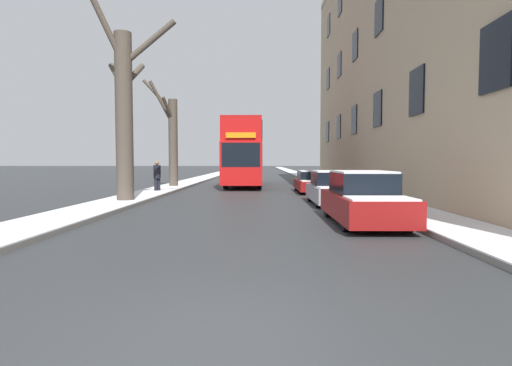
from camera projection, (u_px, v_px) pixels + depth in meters
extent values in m
plane|color=#303335|center=(211.00, 344.00, 3.90)|extent=(320.00, 320.00, 0.00)
cube|color=slate|center=(220.00, 174.00, 56.89)|extent=(2.03, 130.00, 0.13)
cube|color=white|center=(220.00, 173.00, 56.89)|extent=(2.01, 130.00, 0.03)
cube|color=slate|center=(297.00, 174.00, 56.74)|extent=(2.03, 130.00, 0.13)
cube|color=white|center=(297.00, 173.00, 56.74)|extent=(2.01, 130.00, 0.03)
cube|color=tan|center=(445.00, 38.00, 22.84)|extent=(9.00, 35.40, 17.68)
cube|color=black|center=(496.00, 56.00, 10.18)|extent=(0.08, 1.40, 1.80)
cube|color=black|center=(417.00, 92.00, 15.36)|extent=(0.08, 1.40, 1.80)
cube|color=black|center=(378.00, 109.00, 20.54)|extent=(0.08, 1.40, 1.80)
cube|color=black|center=(354.00, 120.00, 25.73)|extent=(0.08, 1.40, 1.80)
cube|color=black|center=(339.00, 127.00, 30.91)|extent=(0.08, 1.40, 1.80)
cube|color=black|center=(328.00, 132.00, 36.10)|extent=(0.08, 1.40, 1.80)
cube|color=black|center=(379.00, 16.00, 20.29)|extent=(0.08, 1.40, 1.80)
cube|color=black|center=(355.00, 46.00, 25.48)|extent=(0.08, 1.40, 1.80)
cube|color=black|center=(339.00, 65.00, 30.66)|extent=(0.08, 1.40, 1.80)
cube|color=black|center=(328.00, 79.00, 35.84)|extent=(0.08, 1.40, 1.80)
cube|color=black|center=(340.00, 3.00, 30.41)|extent=(0.08, 1.40, 1.80)
cube|color=black|center=(329.00, 26.00, 35.59)|extent=(0.08, 1.40, 1.80)
cylinder|color=#4C4238|center=(124.00, 119.00, 16.79)|extent=(0.72, 0.72, 7.16)
cylinder|color=#4C4238|center=(133.00, 76.00, 17.46)|extent=(0.60, 1.76, 1.39)
cylinder|color=#4C4238|center=(117.00, 76.00, 17.31)|extent=(1.25, 1.50, 1.39)
cylinder|color=#4C4238|center=(149.00, 43.00, 16.69)|extent=(2.31, 0.43, 2.01)
cylinder|color=#4C4238|center=(107.00, 28.00, 16.25)|extent=(1.40, 1.04, 2.77)
cylinder|color=#4C4238|center=(173.00, 144.00, 26.71)|extent=(0.60, 0.60, 5.93)
cylinder|color=#4C4238|center=(162.00, 103.00, 26.15)|extent=(1.54, 1.13, 2.81)
cylinder|color=#4C4238|center=(165.00, 107.00, 27.12)|extent=(1.55, 1.34, 2.01)
cylinder|color=#4C4238|center=(168.00, 109.00, 26.02)|extent=(0.61, 1.37, 1.51)
cylinder|color=#4C4238|center=(158.00, 96.00, 26.57)|extent=(2.08, 0.24, 2.25)
cube|color=red|center=(245.00, 163.00, 29.52)|extent=(2.55, 11.60, 2.65)
cube|color=red|center=(245.00, 135.00, 29.41)|extent=(2.50, 11.37, 1.44)
cube|color=#B31212|center=(245.00, 125.00, 29.37)|extent=(2.50, 11.37, 0.12)
cube|color=black|center=(245.00, 156.00, 29.49)|extent=(2.58, 10.21, 1.38)
cube|color=black|center=(245.00, 134.00, 29.41)|extent=(2.58, 10.21, 1.10)
cube|color=black|center=(241.00, 155.00, 23.72)|extent=(2.30, 0.06, 1.45)
cube|color=orange|center=(241.00, 135.00, 23.65)|extent=(1.79, 0.05, 0.32)
cylinder|color=black|center=(226.00, 181.00, 26.12)|extent=(0.30, 1.03, 1.03)
cylinder|color=black|center=(260.00, 181.00, 26.09)|extent=(0.30, 1.03, 1.03)
cylinder|color=black|center=(233.00, 177.00, 32.84)|extent=(0.30, 1.03, 1.03)
cylinder|color=black|center=(260.00, 177.00, 32.81)|extent=(0.30, 1.03, 1.03)
cube|color=maroon|center=(363.00, 206.00, 11.46)|extent=(1.80, 4.45, 0.68)
cube|color=black|center=(362.00, 183.00, 11.60)|extent=(1.54, 2.23, 0.61)
cube|color=white|center=(362.00, 172.00, 11.59)|extent=(1.51, 2.12, 0.05)
cube|color=white|center=(380.00, 198.00, 9.86)|extent=(1.62, 1.16, 0.04)
cylinder|color=black|center=(346.00, 218.00, 10.15)|extent=(0.20, 0.67, 0.67)
cylinder|color=black|center=(408.00, 219.00, 10.12)|extent=(0.20, 0.67, 0.67)
cylinder|color=black|center=(328.00, 207.00, 12.81)|extent=(0.20, 0.67, 0.67)
cylinder|color=black|center=(377.00, 207.00, 12.79)|extent=(0.20, 0.67, 0.67)
cube|color=#9EA3AD|center=(332.00, 193.00, 16.61)|extent=(1.71, 4.24, 0.61)
cube|color=black|center=(331.00, 179.00, 16.75)|extent=(1.47, 2.12, 0.57)
cube|color=white|center=(331.00, 171.00, 16.73)|extent=(1.43, 2.02, 0.06)
cube|color=white|center=(339.00, 188.00, 15.09)|extent=(1.54, 1.11, 0.04)
cylinder|color=black|center=(318.00, 200.00, 15.36)|extent=(0.20, 0.61, 0.61)
cylinder|color=black|center=(357.00, 200.00, 15.34)|extent=(0.20, 0.61, 0.61)
cylinder|color=black|center=(310.00, 195.00, 17.90)|extent=(0.20, 0.61, 0.61)
cylinder|color=black|center=(343.00, 195.00, 17.88)|extent=(0.20, 0.61, 0.61)
cube|color=maroon|center=(312.00, 185.00, 23.04)|extent=(1.79, 4.47, 0.55)
cube|color=black|center=(312.00, 176.00, 23.19)|extent=(1.54, 2.23, 0.49)
cube|color=white|center=(312.00, 171.00, 23.18)|extent=(1.50, 2.12, 0.06)
cube|color=white|center=(316.00, 181.00, 21.44)|extent=(1.61, 1.17, 0.05)
cylinder|color=black|center=(301.00, 188.00, 21.72)|extent=(0.20, 0.68, 0.68)
cylinder|color=black|center=(330.00, 188.00, 21.70)|extent=(0.20, 0.68, 0.68)
cylinder|color=black|center=(297.00, 185.00, 24.40)|extent=(0.20, 0.68, 0.68)
cylinder|color=black|center=(322.00, 185.00, 24.38)|extent=(0.20, 0.68, 0.68)
cube|color=white|center=(245.00, 165.00, 50.32)|extent=(2.03, 5.36, 2.26)
cube|color=black|center=(244.00, 161.00, 47.64)|extent=(1.79, 0.06, 1.00)
cylinder|color=black|center=(237.00, 173.00, 48.68)|extent=(0.22, 0.68, 0.68)
cylinder|color=black|center=(252.00, 173.00, 48.65)|extent=(0.22, 0.68, 0.68)
cylinder|color=black|center=(239.00, 173.00, 52.10)|extent=(0.22, 0.68, 0.68)
cylinder|color=black|center=(252.00, 173.00, 52.07)|extent=(0.22, 0.68, 0.68)
cylinder|color=black|center=(156.00, 186.00, 22.34)|extent=(0.19, 0.19, 0.85)
cylinder|color=black|center=(159.00, 186.00, 22.47)|extent=(0.19, 0.19, 0.85)
cylinder|color=black|center=(157.00, 172.00, 22.36)|extent=(0.40, 0.40, 0.74)
sphere|color=#8C6647|center=(157.00, 163.00, 22.34)|extent=(0.23, 0.23, 0.23)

